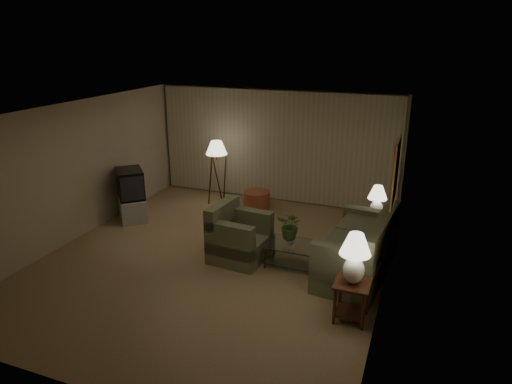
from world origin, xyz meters
TOP-DOWN VIEW (x-y plane):
  - ground at (0.00, 0.00)m, footprint 7.00×7.00m
  - room_shell at (0.02, 1.51)m, footprint 6.04×7.02m
  - sofa at (2.50, 0.34)m, footprint 2.17×1.41m
  - armchair at (0.43, 0.17)m, footprint 1.14×1.10m
  - side_table_near at (2.65, -1.01)m, footprint 0.50×0.50m
  - side_table_far at (2.65, 1.59)m, footprint 0.48×0.41m
  - table_lamp_near at (2.65, -1.01)m, footprint 0.44×0.44m
  - table_lamp_far at (2.65, 1.59)m, footprint 0.36×0.36m
  - coffee_table at (1.51, 0.24)m, footprint 1.21×0.66m
  - tv_cabinet at (-2.55, 1.09)m, footprint 1.41×1.41m
  - crt_tv at (-2.55, 1.09)m, footprint 1.26×1.26m
  - floor_lamp at (-1.18, 2.62)m, footprint 0.50×0.50m
  - ottoman at (-0.19, 2.67)m, footprint 0.79×0.79m
  - vase at (1.36, 0.24)m, footprint 0.19×0.19m
  - flowers at (1.36, 0.24)m, footprint 0.50×0.45m
  - book at (1.76, 0.14)m, footprint 0.25×0.28m

SIDE VIEW (x-z plane):
  - ground at x=0.00m, z-range 0.00..0.00m
  - ottoman at x=-0.19m, z-range 0.00..0.41m
  - tv_cabinet at x=-2.55m, z-range 0.00..0.50m
  - coffee_table at x=1.51m, z-range 0.07..0.49m
  - side_table_far at x=2.65m, z-range 0.10..0.70m
  - side_table_near at x=2.65m, z-range 0.11..0.71m
  - armchair at x=0.43m, z-range 0.00..0.82m
  - book at x=1.76m, z-range 0.41..0.43m
  - sofa at x=2.50m, z-range 0.00..0.87m
  - vase at x=1.36m, z-range 0.41..0.57m
  - floor_lamp at x=-1.18m, z-range 0.04..1.58m
  - crt_tv at x=-2.55m, z-range 0.50..1.13m
  - flowers at x=1.36m, z-range 0.57..1.08m
  - table_lamp_far at x=2.65m, z-range 0.66..1.28m
  - table_lamp_near at x=2.65m, z-range 0.67..1.42m
  - room_shell at x=0.02m, z-range 0.39..3.11m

